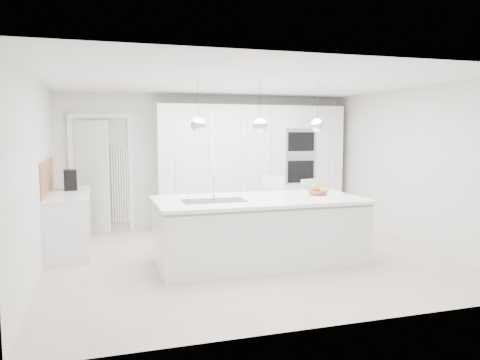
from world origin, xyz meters
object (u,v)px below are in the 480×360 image
object	(u,v)px
island_base	(260,232)
fruit_bowl	(318,192)
espresso_machine	(70,180)
bar_stool_right	(312,212)
bar_stool_left	(276,212)

from	to	relation	value
island_base	fruit_bowl	world-z (taller)	fruit_bowl
espresso_machine	bar_stool_right	size ratio (longest dim) A/B	0.31
espresso_machine	bar_stool_left	size ratio (longest dim) A/B	0.29
bar_stool_left	bar_stool_right	size ratio (longest dim) A/B	1.07
espresso_machine	bar_stool_left	distance (m)	3.28
bar_stool_right	fruit_bowl	bearing A→B (deg)	-127.25
bar_stool_left	island_base	bearing A→B (deg)	-105.10
fruit_bowl	espresso_machine	distance (m)	3.84
island_base	bar_stool_right	size ratio (longest dim) A/B	2.72
island_base	espresso_machine	size ratio (longest dim) A/B	8.74
island_base	bar_stool_right	xyz separation A→B (m)	(1.20, 0.83, 0.09)
bar_stool_right	island_base	bearing A→B (deg)	-162.18
island_base	fruit_bowl	size ratio (longest dim) A/B	9.35
espresso_machine	bar_stool_left	bearing A→B (deg)	-21.26
island_base	fruit_bowl	xyz separation A→B (m)	(0.94, 0.12, 0.51)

